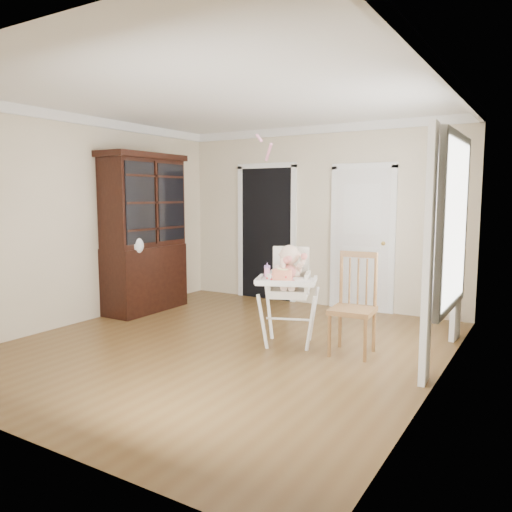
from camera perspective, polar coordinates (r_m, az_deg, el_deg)
The scene contains 16 objects.
floor at distance 5.68m, azimuth -3.49°, elevation -10.18°, with size 5.00×5.00×0.00m, color brown.
ceiling at distance 5.52m, azimuth -3.71°, elevation 17.66°, with size 5.00×5.00×0.00m, color white.
wall_back at distance 7.62m, azimuth 7.17°, elevation 4.47°, with size 4.50×4.50×0.00m, color beige.
wall_left at distance 6.96m, azimuth -19.05°, elevation 3.92°, with size 5.00×5.00×0.00m, color beige.
wall_right at distance 4.55m, azimuth 20.42°, elevation 2.47°, with size 5.00×5.00×0.00m, color beige.
crown_molding at distance 5.51m, azimuth -3.70°, elevation 17.05°, with size 4.50×5.00×0.12m, color white, non-canonical shape.
doorway at distance 8.03m, azimuth 1.21°, elevation 2.93°, with size 1.06×0.05×2.22m.
closet_door at distance 7.37m, azimuth 12.05°, elevation 1.76°, with size 0.96×0.09×2.13m.
window_right at distance 5.36m, azimuth 21.23°, elevation 2.36°, with size 0.13×1.84×2.30m.
high_chair at distance 5.57m, azimuth 3.80°, elevation -3.23°, with size 0.87×0.96×1.12m.
baby at distance 5.57m, azimuth 3.86°, elevation -1.44°, with size 0.38×0.28×0.52m.
cake at distance 5.25m, azimuth 3.00°, elevation -2.20°, with size 0.27×0.27×0.13m.
sippy_cup at distance 5.49m, azimuth 1.28°, elevation -1.71°, with size 0.07×0.07×0.16m.
china_cabinet at distance 7.36m, azimuth -12.67°, elevation 2.57°, with size 0.60×1.34×2.26m.
dining_chair at distance 5.38m, azimuth 11.08°, elevation -5.75°, with size 0.47×0.47×1.07m.
streamer at distance 6.26m, azimuth 0.34°, elevation 13.35°, with size 0.03×0.50×0.02m, color pink, non-canonical shape.
Camera 1 is at (3.09, -4.47, 1.67)m, focal length 35.00 mm.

